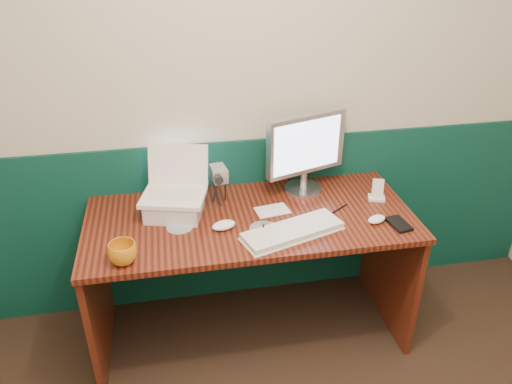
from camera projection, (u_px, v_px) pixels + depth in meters
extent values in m
cube|color=beige|center=(256.00, 93.00, 2.53)|extent=(3.50, 0.04, 2.50)
cube|color=#07302C|center=(257.00, 219.00, 2.89)|extent=(3.48, 0.02, 1.00)
cube|color=#350E09|center=(251.00, 277.00, 2.62)|extent=(1.60, 0.70, 0.75)
cube|color=silver|center=(175.00, 207.00, 2.44)|extent=(0.31, 0.28, 0.09)
cube|color=white|center=(292.00, 232.00, 2.30)|extent=(0.50, 0.30, 0.03)
ellipsoid|color=white|center=(377.00, 219.00, 2.39)|extent=(0.11, 0.09, 0.03)
ellipsoid|color=white|center=(224.00, 225.00, 2.34)|extent=(0.13, 0.10, 0.04)
imported|color=#C87A12|center=(123.00, 253.00, 2.10)|extent=(0.15, 0.15, 0.10)
cylinder|color=silver|center=(263.00, 231.00, 2.31)|extent=(0.13, 0.13, 0.03)
cylinder|color=silver|center=(180.00, 227.00, 2.36)|extent=(0.13, 0.13, 0.00)
cylinder|color=black|center=(339.00, 209.00, 2.50)|extent=(0.11, 0.08, 0.01)
cube|color=white|center=(272.00, 210.00, 2.49)|extent=(0.18, 0.13, 0.00)
cube|color=white|center=(376.00, 198.00, 2.59)|extent=(0.10, 0.08, 0.02)
cube|color=white|center=(378.00, 188.00, 2.56)|extent=(0.06, 0.04, 0.10)
cube|color=black|center=(399.00, 224.00, 2.37)|extent=(0.10, 0.14, 0.02)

